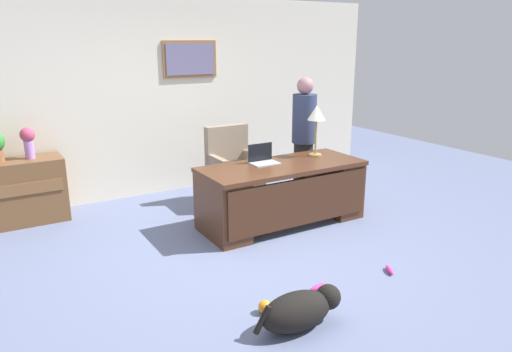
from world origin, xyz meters
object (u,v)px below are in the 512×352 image
at_px(credenza, 0,194).
at_px(dog_lying, 300,310).
at_px(dog_toy_plush, 389,270).
at_px(laptop, 263,159).
at_px(armchair, 233,169).
at_px(person_standing, 304,138).
at_px(desk_lamp, 316,116).
at_px(vase_with_flowers, 28,140).
at_px(dog_toy_bone, 318,287).
at_px(desk, 283,192).
at_px(dog_toy_ball, 265,307).

distance_m(credenza, dog_lying, 3.94).
xyz_separation_m(dog_lying, dog_toy_plush, (1.26, 0.30, -0.13)).
xyz_separation_m(laptop, dog_toy_plush, (0.34, -1.74, -0.76)).
xyz_separation_m(dog_lying, laptop, (0.92, 2.04, 0.63)).
distance_m(armchair, dog_lying, 3.01).
xyz_separation_m(person_standing, dog_lying, (-1.84, -2.49, -0.70)).
bearing_deg(desk_lamp, dog_toy_plush, -103.45).
distance_m(credenza, person_standing, 3.79).
height_order(dog_lying, vase_with_flowers, vase_with_flowers).
height_order(vase_with_flowers, dog_toy_bone, vase_with_flowers).
height_order(armchair, vase_with_flowers, vase_with_flowers).
bearing_deg(desk, vase_with_flowers, 146.52).
relative_size(person_standing, dog_toy_ball, 15.09).
height_order(desk, dog_lying, desk).
bearing_deg(desk_lamp, laptop, 178.19).
distance_m(desk, dog_toy_bone, 1.63).
xyz_separation_m(armchair, vase_with_flowers, (-2.35, 0.66, 0.53)).
bearing_deg(dog_lying, laptop, 65.73).
bearing_deg(dog_lying, person_standing, 53.50).
bearing_deg(dog_toy_ball, desk_lamp, 43.52).
bearing_deg(laptop, dog_toy_ball, -121.10).
bearing_deg(dog_toy_plush, person_standing, 75.17).
xyz_separation_m(vase_with_flowers, dog_toy_plush, (2.67, -3.21, -0.97)).
distance_m(person_standing, dog_lying, 3.18).
bearing_deg(desk_lamp, vase_with_flowers, 154.26).
relative_size(credenza, vase_with_flowers, 3.85).
distance_m(vase_with_flowers, dog_toy_bone, 3.77).
bearing_deg(dog_toy_ball, dog_lying, -68.29).
distance_m(desk, dog_lying, 2.16).
height_order(credenza, dog_toy_ball, credenza).
bearing_deg(credenza, vase_with_flowers, 0.21).
xyz_separation_m(credenza, dog_toy_ball, (1.65, -3.19, -0.33)).
bearing_deg(dog_lying, credenza, 116.90).
height_order(armchair, dog_toy_bone, armchair).
xyz_separation_m(laptop, dog_toy_ball, (-1.04, -1.73, -0.73)).
xyz_separation_m(credenza, dog_toy_plush, (3.04, -3.20, -0.36)).
height_order(credenza, dog_toy_bone, credenza).
bearing_deg(desk_lamp, desk, -164.06).
relative_size(laptop, desk_lamp, 0.51).
bearing_deg(dog_toy_plush, dog_toy_bone, 173.59).
bearing_deg(dog_lying, desk, 59.49).
bearing_deg(desk, person_standing, 40.37).
relative_size(credenza, armchair, 1.38).
distance_m(laptop, desk_lamp, 0.87).
distance_m(person_standing, desk_lamp, 0.63).
bearing_deg(person_standing, vase_with_flowers, 162.70).
bearing_deg(laptop, credenza, 151.57).
bearing_deg(credenza, dog_toy_ball, -62.62).
xyz_separation_m(desk, credenza, (-2.87, 1.65, -0.02)).
relative_size(person_standing, laptop, 5.18).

